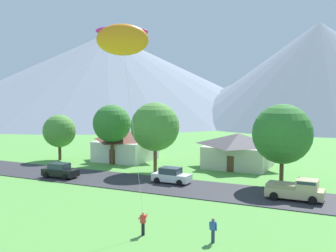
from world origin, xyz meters
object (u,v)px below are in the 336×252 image
house_leftmost (238,150)px  house_left_center (126,144)px  parked_car_white_mid_west (171,176)px  parked_car_black_mid_east (60,171)px  kite_flyer_with_kite (123,40)px  tree_left_of_center (59,131)px  watcher_person (213,230)px  pickup_truck_sand_west_side (296,189)px  tree_near_left (282,134)px  tree_far_right (155,127)px  tree_right_of_center (112,124)px

house_leftmost → house_left_center: 16.51m
parked_car_white_mid_west → parked_car_black_mid_east: (-12.89, -3.06, 0.00)m
kite_flyer_with_kite → tree_left_of_center: bearing=139.2°
parked_car_black_mid_east → watcher_person: 25.75m
house_left_center → parked_car_black_mid_east: house_left_center is taller
house_left_center → parked_car_black_mid_east: (-0.42, -13.96, -1.46)m
parked_car_black_mid_east → pickup_truck_sand_west_side: (26.35, 1.58, 0.19)m
parked_car_black_mid_east → watcher_person: size_ratio=2.53×
house_leftmost → tree_near_left: tree_near_left is taller
house_leftmost → house_left_center: bearing=-173.9°
parked_car_black_mid_east → house_left_center: bearing=88.3°
tree_near_left → tree_far_right: size_ratio=1.00×
tree_near_left → tree_far_right: (-15.68, 1.02, 0.10)m
house_left_center → parked_car_black_mid_east: size_ratio=1.88×
parked_car_black_mid_east → house_leftmost: bearing=43.0°
house_leftmost → pickup_truck_sand_west_side: size_ratio=1.69×
tree_right_of_center → tree_far_right: tree_far_right is taller
tree_right_of_center → parked_car_black_mid_east: tree_right_of_center is taller
watcher_person → parked_car_black_mid_east: bearing=152.8°
tree_left_of_center → watcher_person: bearing=-34.8°
tree_right_of_center → tree_left_of_center: bearing=-178.9°
house_left_center → kite_flyer_with_kite: size_ratio=0.52×
tree_left_of_center → pickup_truck_sand_west_side: tree_left_of_center is taller
tree_near_left → tree_right_of_center: (-23.47, 3.17, 0.04)m
tree_left_of_center → house_left_center: bearing=24.0°
pickup_truck_sand_west_side → parked_car_white_mid_west: bearing=173.7°
tree_far_right → parked_car_black_mid_east: 12.54m
tree_far_right → house_leftmost: bearing=42.2°
pickup_truck_sand_west_side → kite_flyer_with_kite: kite_flyer_with_kite is taller
tree_near_left → parked_car_black_mid_east: (-24.02, -7.01, -4.73)m
tree_near_left → tree_right_of_center: 23.68m
tree_left_of_center → parked_car_white_mid_west: 22.71m
watcher_person → parked_car_white_mid_west: bearing=124.0°
tree_far_right → pickup_truck_sand_west_side: 19.68m
pickup_truck_sand_west_side → kite_flyer_with_kite: (-11.26, -11.90, 12.88)m
tree_near_left → tree_left_of_center: 32.65m
tree_left_of_center → watcher_person: 38.33m
house_leftmost → watcher_person: house_leftmost is taller
house_leftmost → house_left_center: size_ratio=1.10×
tree_near_left → tree_right_of_center: tree_near_left is taller
parked_car_white_mid_west → house_left_center: bearing=138.9°
house_left_center → tree_near_left: 24.82m
pickup_truck_sand_west_side → house_left_center: bearing=154.5°
house_left_center → watcher_person: 34.19m
parked_car_black_mid_east → tree_far_right: bearing=43.9°
house_left_center → parked_car_black_mid_east: bearing=-91.7°
tree_left_of_center → kite_flyer_with_kite: (23.55, -20.32, 9.68)m
house_leftmost → tree_far_right: (-8.50, -7.69, 3.35)m
house_left_center → tree_far_right: tree_far_right is taller
house_left_center → pickup_truck_sand_west_side: 28.76m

